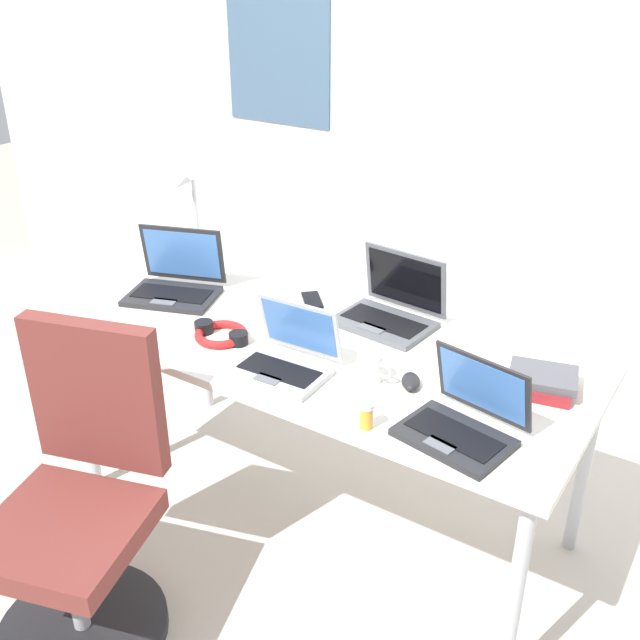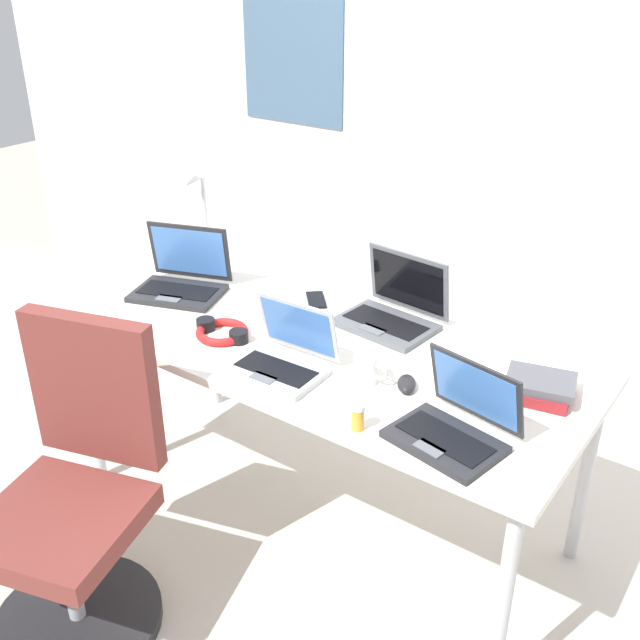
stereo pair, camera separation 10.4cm
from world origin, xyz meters
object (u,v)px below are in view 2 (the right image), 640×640
Objects in this scene: cell_phone at (316,300)px; office_chair at (76,510)px; desk_lamp at (199,217)px; laptop_front_left at (181,280)px; laptop_near_mouse at (454,425)px; headphones at (222,332)px; pill_bottle at (358,416)px; computer_mouse at (407,384)px; laptop_back_left at (392,311)px; book_stack at (540,387)px; laptop_front_right at (283,358)px; coffee_mug at (366,369)px.

cell_phone is 0.14× the size of office_chair.
desk_lamp reaches higher than cell_phone.
cell_phone is at bearing 26.25° from laptop_front_left.
laptop_near_mouse is 0.90m from headphones.
headphones is at bearing -146.00° from cell_phone.
laptop_near_mouse is (1.41, -0.51, -0.15)m from desk_lamp.
desk_lamp is 5.07× the size of pill_bottle.
cell_phone is at bearing 121.39° from computer_mouse.
desk_lamp is 0.94m from laptop_back_left.
cell_phone is 0.82m from pill_bottle.
laptop_front_left reaches higher than book_stack.
laptop_front_left is 4.08× the size of computer_mouse.
pill_bottle is at bearing -154.35° from laptop_near_mouse.
book_stack reaches higher than cell_phone.
computer_mouse is at bearing -53.40° from laptop_back_left.
book_stack is at bearing 24.42° from laptop_front_right.
book_stack reaches higher than headphones.
computer_mouse is (0.37, 0.13, -0.03)m from laptop_front_right.
laptop_front_left is (0.14, -0.26, -0.15)m from desk_lamp.
cell_phone is (-0.32, -0.01, -0.04)m from laptop_back_left.
desk_lamp is 0.64m from cell_phone.
coffee_mug reaches higher than pill_bottle.
headphones is (-0.42, -0.41, -0.03)m from laptop_back_left.
office_chair is at bearing -148.45° from pill_bottle.
book_stack is 0.23× the size of office_chair.
headphones is 0.69m from pill_bottle.
laptop_near_mouse is at bearing -11.14° from laptop_front_left.
laptop_back_left is 1.05× the size of laptop_near_mouse.
coffee_mug is at bearing -81.40° from cell_phone.
coffee_mug is at bearing 117.16° from pill_bottle.
laptop_front_right is at bearing -155.58° from book_stack.
computer_mouse is (0.25, -0.34, -0.03)m from laptop_back_left.
desk_lamp is 1.28m from office_chair.
laptop_front_left is 0.41m from headphones.
laptop_near_mouse is at bearing -17.38° from coffee_mug.
pill_bottle is at bearing -19.73° from laptop_front_right.
laptop_front_left is at bearing 171.29° from coffee_mug.
headphones is 1.04m from book_stack.
desk_lamp reaches higher than laptop_front_right.
computer_mouse is (1.04, -0.10, -0.03)m from laptop_front_left.
office_chair reaches higher than laptop_near_mouse.
laptop_front_left reaches higher than cell_phone.
office_chair is (-0.15, -1.03, -0.35)m from cell_phone.
laptop_front_left is 1.73× the size of book_stack.
desk_lamp is at bearing 113.36° from office_chair.
desk_lamp is 1.34m from pill_bottle.
laptop_near_mouse is (0.48, -0.48, -0.00)m from laptop_back_left.
laptop_front_left is 0.93m from coffee_mug.
laptop_back_left is 0.40m from coffee_mug.
laptop_front_right is 2.14× the size of cell_phone.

